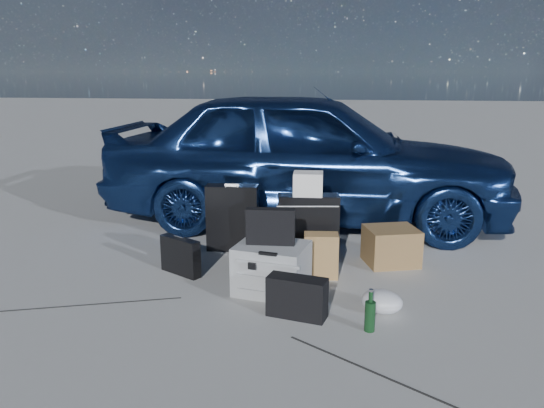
# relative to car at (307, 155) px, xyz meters

# --- Properties ---
(ground) EXTENTS (60.00, 60.00, 0.00)m
(ground) POSITION_rel_car_xyz_m (-0.16, -2.10, -0.77)
(ground) COLOR #9E9E9A
(ground) RESTS_ON ground
(car) EXTENTS (4.56, 1.94, 1.54)m
(car) POSITION_rel_car_xyz_m (0.00, 0.00, 0.00)
(car) COLOR navy
(car) RESTS_ON ground
(pelican_case) EXTENTS (0.61, 0.54, 0.39)m
(pelican_case) POSITION_rel_car_xyz_m (-0.14, -2.11, -0.57)
(pelican_case) COLOR #999B9E
(pelican_case) RESTS_ON ground
(laptop_bag) EXTENTS (0.38, 0.10, 0.28)m
(laptop_bag) POSITION_rel_car_xyz_m (-0.15, -2.09, -0.24)
(laptop_bag) COLOR black
(laptop_bag) RESTS_ON pelican_case
(briefcase) EXTENTS (0.40, 0.29, 0.32)m
(briefcase) POSITION_rel_car_xyz_m (-0.96, -1.83, -0.61)
(briefcase) COLOR black
(briefcase) RESTS_ON ground
(suitcase_left) EXTENTS (0.50, 0.20, 0.64)m
(suitcase_left) POSITION_rel_car_xyz_m (-0.65, -1.14, -0.45)
(suitcase_left) COLOR black
(suitcase_left) RESTS_ON ground
(suitcase_right) EXTENTS (0.56, 0.26, 0.65)m
(suitcase_right) POSITION_rel_car_xyz_m (0.11, -1.47, -0.45)
(suitcase_right) COLOR black
(suitcase_right) RESTS_ON ground
(white_carton) EXTENTS (0.26, 0.21, 0.20)m
(white_carton) POSITION_rel_car_xyz_m (0.10, -1.47, -0.02)
(white_carton) COLOR white
(white_carton) RESTS_ON suitcase_right
(duffel_bag) EXTENTS (0.67, 0.38, 0.32)m
(duffel_bag) POSITION_rel_car_xyz_m (-0.07, -1.15, -0.61)
(duffel_bag) COLOR black
(duffel_bag) RESTS_ON ground
(flat_box_white) EXTENTS (0.47, 0.42, 0.07)m
(flat_box_white) POSITION_rel_car_xyz_m (-0.05, -1.13, -0.42)
(flat_box_white) COLOR white
(flat_box_white) RESTS_ON duffel_bag
(flat_box_black) EXTENTS (0.26, 0.19, 0.05)m
(flat_box_black) POSITION_rel_car_xyz_m (-0.05, -1.12, -0.36)
(flat_box_black) COLOR black
(flat_box_black) RESTS_ON flat_box_white
(kraft_bag) EXTENTS (0.30, 0.19, 0.38)m
(kraft_bag) POSITION_rel_car_xyz_m (0.24, -1.75, -0.58)
(kraft_bag) COLOR #AA744A
(kraft_bag) RESTS_ON ground
(cardboard_box) EXTENTS (0.53, 0.50, 0.33)m
(cardboard_box) POSITION_rel_car_xyz_m (0.85, -1.34, -0.60)
(cardboard_box) COLOR olive
(cardboard_box) RESTS_ON ground
(plastic_bag) EXTENTS (0.37, 0.34, 0.17)m
(plastic_bag) POSITION_rel_car_xyz_m (0.70, -2.38, -0.69)
(plastic_bag) COLOR silver
(plastic_bag) RESTS_ON ground
(messenger_bag) EXTENTS (0.45, 0.25, 0.29)m
(messenger_bag) POSITION_rel_car_xyz_m (0.10, -2.53, -0.62)
(messenger_bag) COLOR black
(messenger_bag) RESTS_ON ground
(green_bottle) EXTENTS (0.08, 0.08, 0.29)m
(green_bottle) POSITION_rel_car_xyz_m (0.60, -2.68, -0.63)
(green_bottle) COLOR #103216
(green_bottle) RESTS_ON ground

